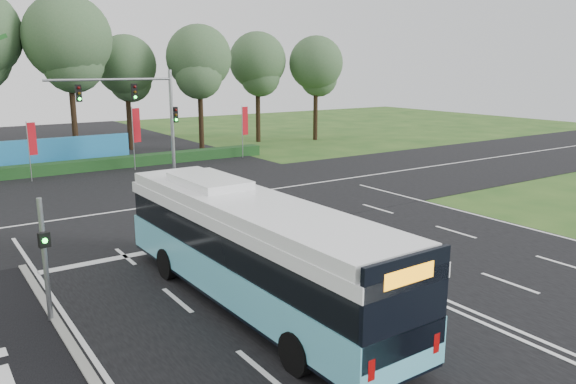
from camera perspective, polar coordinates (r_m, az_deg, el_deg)
The scene contains 13 objects.
ground at distance 21.51m, azimuth 5.31°, elevation -7.03°, with size 120.00×120.00×0.00m, color #224A18.
road_main at distance 21.50m, azimuth 5.31°, elevation -6.98°, with size 20.00×120.00×0.04m, color black.
road_cross at distance 31.30m, azimuth -8.76°, elevation -0.79°, with size 120.00×14.00×0.05m, color black.
kerb_strip at distance 14.75m, azimuth -19.46°, elevation -17.22°, with size 0.25×18.00×0.12m, color gray.
city_bus at distance 17.08m, azimuth -3.76°, elevation -5.80°, with size 2.94×12.70×3.63m.
pedestrian_signal at distance 17.28m, azimuth -23.46°, elevation -5.99°, with size 0.32×0.43×3.68m.
banner_flag_left at distance 39.04m, azimuth -24.61°, elevation 4.63°, with size 0.56×0.17×3.86m.
banner_flag_mid at distance 40.96m, azimuth -15.22°, elevation 6.19°, with size 0.64×0.22×4.46m.
banner_flag_right at distance 45.11m, azimuth -4.45°, elevation 6.92°, with size 0.61×0.15×4.17m.
traffic_light_gantry at distance 38.48m, azimuth -14.26°, elevation 8.47°, with size 8.41×0.28×7.00m.
hedge at distance 42.66m, azimuth -16.07°, elevation 2.97°, with size 22.00×1.20×0.80m, color #143918.
blue_hoarding at distance 43.92m, azimuth -22.12°, elevation 3.72°, with size 10.00×0.30×2.20m, color #1F73AD.
eucalyptus_row at distance 47.82m, azimuth -20.09°, elevation 13.24°, with size 47.13×9.29×12.89m.
Camera 1 is at (-12.96, -15.56, 7.24)m, focal length 35.00 mm.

